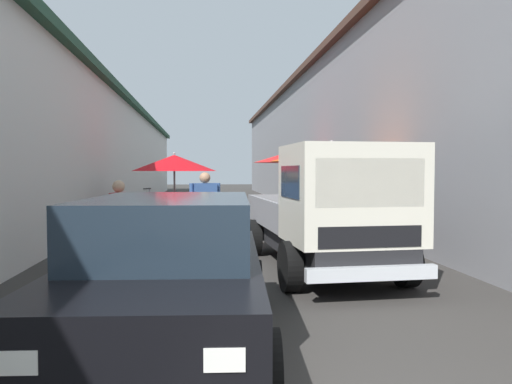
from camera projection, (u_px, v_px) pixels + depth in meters
name	position (u px, v px, depth m)	size (l,w,h in m)	color
ground	(222.00, 223.00, 16.11)	(90.00, 90.00, 0.00)	#33302D
building_left_whitewash	(17.00, 152.00, 17.47)	(49.80, 7.50, 4.71)	silver
building_right_concrete	(406.00, 136.00, 18.98)	(49.80, 7.50, 6.09)	gray
fruit_stall_near_right	(284.00, 168.00, 17.83)	(2.17, 2.17, 2.40)	#9E9EA3
fruit_stall_far_right	(330.00, 161.00, 11.41)	(2.87, 2.87, 2.41)	#9E9EA3
fruit_stall_near_left	(174.00, 169.00, 14.58)	(2.50, 2.50, 2.25)	#9E9EA3
hatchback_car	(169.00, 271.00, 4.77)	(4.02, 2.14, 1.45)	black
delivery_truck	(334.00, 213.00, 7.74)	(5.01, 2.19, 2.08)	black
vendor_by_crates	(205.00, 206.00, 10.31)	(0.31, 0.64, 1.68)	navy
vendor_in_shade	(119.00, 219.00, 8.38)	(0.62, 0.26, 1.55)	#665B4C
parked_scooter	(142.00, 210.00, 15.70)	(1.64, 0.65, 1.14)	black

